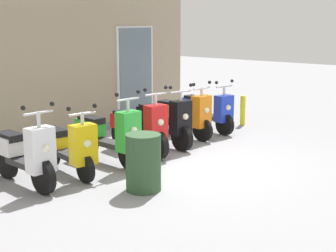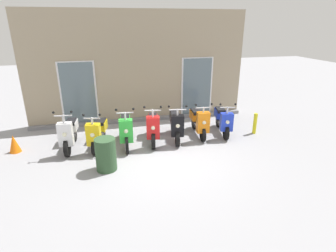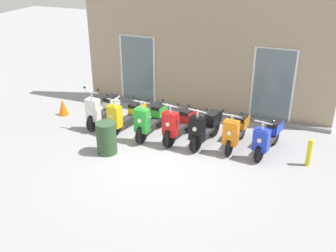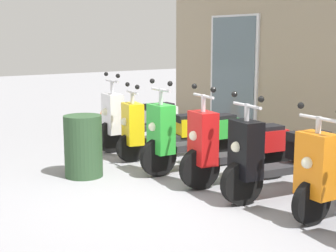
{
  "view_description": "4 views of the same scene",
  "coord_description": "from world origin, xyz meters",
  "px_view_note": "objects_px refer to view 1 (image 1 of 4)",
  "views": [
    {
      "loc": [
        -6.71,
        -5.05,
        2.49
      ],
      "look_at": [
        0.46,
        0.75,
        0.5
      ],
      "focal_mm": 53.81,
      "sensor_mm": 36.0,
      "label": 1
    },
    {
      "loc": [
        -1.43,
        -6.62,
        3.52
      ],
      "look_at": [
        0.48,
        0.95,
        0.53
      ],
      "focal_mm": 29.07,
      "sensor_mm": 36.0,
      "label": 2
    },
    {
      "loc": [
        3.36,
        -8.18,
        5.04
      ],
      "look_at": [
        -0.07,
        0.52,
        0.64
      ],
      "focal_mm": 42.18,
      "sensor_mm": 36.0,
      "label": 3
    },
    {
      "loc": [
        4.55,
        -3.28,
        1.88
      ],
      "look_at": [
        -0.78,
        0.62,
        0.7
      ],
      "focal_mm": 52.81,
      "sensor_mm": 36.0,
      "label": 4
    }
  ],
  "objects_px": {
    "scooter_black": "(165,121)",
    "scooter_orange": "(184,114)",
    "scooter_yellow": "(68,146)",
    "scooter_blue": "(208,110)",
    "scooter_green": "(109,135)",
    "curb_bollard": "(243,110)",
    "scooter_white": "(24,154)",
    "trash_bin": "(143,163)",
    "scooter_red": "(140,128)"
  },
  "relations": [
    {
      "from": "scooter_white",
      "to": "curb_bollard",
      "type": "bearing_deg",
      "value": -2.43
    },
    {
      "from": "scooter_white",
      "to": "scooter_orange",
      "type": "xyz_separation_m",
      "value": [
        4.02,
        0.05,
        -0.0
      ]
    },
    {
      "from": "scooter_red",
      "to": "curb_bollard",
      "type": "xyz_separation_m",
      "value": [
        3.44,
        -0.17,
        -0.14
      ]
    },
    {
      "from": "scooter_yellow",
      "to": "scooter_orange",
      "type": "bearing_deg",
      "value": 1.5
    },
    {
      "from": "scooter_orange",
      "to": "curb_bollard",
      "type": "bearing_deg",
      "value": -9.09
    },
    {
      "from": "scooter_yellow",
      "to": "scooter_blue",
      "type": "xyz_separation_m",
      "value": [
        4.05,
        0.07,
        0.01
      ]
    },
    {
      "from": "scooter_yellow",
      "to": "scooter_black",
      "type": "distance_m",
      "value": 2.4
    },
    {
      "from": "scooter_green",
      "to": "scooter_blue",
      "type": "distance_m",
      "value": 3.24
    },
    {
      "from": "scooter_yellow",
      "to": "scooter_green",
      "type": "bearing_deg",
      "value": -7.09
    },
    {
      "from": "scooter_red",
      "to": "scooter_black",
      "type": "xyz_separation_m",
      "value": [
        0.73,
        -0.0,
        0.01
      ]
    },
    {
      "from": "scooter_black",
      "to": "curb_bollard",
      "type": "relative_size",
      "value": 2.27
    },
    {
      "from": "scooter_blue",
      "to": "scooter_green",
      "type": "bearing_deg",
      "value": -177.0
    },
    {
      "from": "scooter_yellow",
      "to": "curb_bollard",
      "type": "distance_m",
      "value": 5.1
    },
    {
      "from": "scooter_orange",
      "to": "scooter_blue",
      "type": "xyz_separation_m",
      "value": [
        0.84,
        -0.02,
        -0.03
      ]
    },
    {
      "from": "scooter_blue",
      "to": "scooter_orange",
      "type": "bearing_deg",
      "value": 178.8
    },
    {
      "from": "scooter_black",
      "to": "scooter_orange",
      "type": "relative_size",
      "value": 1.01
    },
    {
      "from": "trash_bin",
      "to": "curb_bollard",
      "type": "xyz_separation_m",
      "value": [
        4.92,
        1.25,
        -0.07
      ]
    },
    {
      "from": "scooter_yellow",
      "to": "curb_bollard",
      "type": "xyz_separation_m",
      "value": [
        5.1,
        -0.22,
        -0.12
      ]
    },
    {
      "from": "scooter_white",
      "to": "scooter_orange",
      "type": "bearing_deg",
      "value": 0.72
    },
    {
      "from": "scooter_black",
      "to": "scooter_white",
      "type": "bearing_deg",
      "value": 178.46
    },
    {
      "from": "scooter_yellow",
      "to": "scooter_red",
      "type": "bearing_deg",
      "value": -1.69
    },
    {
      "from": "scooter_red",
      "to": "trash_bin",
      "type": "relative_size",
      "value": 1.93
    },
    {
      "from": "scooter_orange",
      "to": "scooter_blue",
      "type": "relative_size",
      "value": 1.0
    },
    {
      "from": "scooter_green",
      "to": "scooter_black",
      "type": "relative_size",
      "value": 1.06
    },
    {
      "from": "scooter_blue",
      "to": "curb_bollard",
      "type": "xyz_separation_m",
      "value": [
        1.05,
        -0.28,
        -0.12
      ]
    },
    {
      "from": "scooter_yellow",
      "to": "scooter_green",
      "type": "xyz_separation_m",
      "value": [
        0.82,
        -0.1,
        0.05
      ]
    },
    {
      "from": "scooter_yellow",
      "to": "scooter_green",
      "type": "relative_size",
      "value": 0.93
    },
    {
      "from": "scooter_orange",
      "to": "scooter_blue",
      "type": "distance_m",
      "value": 0.84
    },
    {
      "from": "scooter_blue",
      "to": "scooter_yellow",
      "type": "bearing_deg",
      "value": -179.05
    },
    {
      "from": "scooter_white",
      "to": "scooter_orange",
      "type": "height_order",
      "value": "scooter_white"
    },
    {
      "from": "scooter_green",
      "to": "scooter_orange",
      "type": "xyz_separation_m",
      "value": [
        2.39,
        0.19,
        -0.02
      ]
    },
    {
      "from": "scooter_blue",
      "to": "scooter_black",
      "type": "bearing_deg",
      "value": -175.89
    },
    {
      "from": "trash_bin",
      "to": "scooter_red",
      "type": "bearing_deg",
      "value": 43.63
    },
    {
      "from": "curb_bollard",
      "to": "trash_bin",
      "type": "bearing_deg",
      "value": -165.76
    },
    {
      "from": "scooter_white",
      "to": "trash_bin",
      "type": "height_order",
      "value": "scooter_white"
    },
    {
      "from": "scooter_green",
      "to": "scooter_red",
      "type": "height_order",
      "value": "scooter_green"
    },
    {
      "from": "scooter_black",
      "to": "scooter_blue",
      "type": "xyz_separation_m",
      "value": [
        1.66,
        0.12,
        -0.02
      ]
    },
    {
      "from": "trash_bin",
      "to": "curb_bollard",
      "type": "height_order",
      "value": "trash_bin"
    },
    {
      "from": "scooter_red",
      "to": "scooter_black",
      "type": "relative_size",
      "value": 1.03
    },
    {
      "from": "scooter_blue",
      "to": "trash_bin",
      "type": "relative_size",
      "value": 1.86
    },
    {
      "from": "scooter_yellow",
      "to": "scooter_blue",
      "type": "bearing_deg",
      "value": 0.95
    },
    {
      "from": "scooter_green",
      "to": "scooter_red",
      "type": "bearing_deg",
      "value": 3.63
    },
    {
      "from": "scooter_green",
      "to": "scooter_white",
      "type": "bearing_deg",
      "value": 175.22
    },
    {
      "from": "scooter_white",
      "to": "scooter_black",
      "type": "distance_m",
      "value": 3.2
    },
    {
      "from": "scooter_white",
      "to": "trash_bin",
      "type": "distance_m",
      "value": 1.79
    },
    {
      "from": "curb_bollard",
      "to": "scooter_blue",
      "type": "bearing_deg",
      "value": 164.82
    },
    {
      "from": "scooter_yellow",
      "to": "trash_bin",
      "type": "bearing_deg",
      "value": -83.25
    },
    {
      "from": "scooter_green",
      "to": "curb_bollard",
      "type": "distance_m",
      "value": 4.28
    },
    {
      "from": "scooter_yellow",
      "to": "curb_bollard",
      "type": "relative_size",
      "value": 2.26
    },
    {
      "from": "scooter_yellow",
      "to": "scooter_orange",
      "type": "height_order",
      "value": "scooter_orange"
    }
  ]
}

